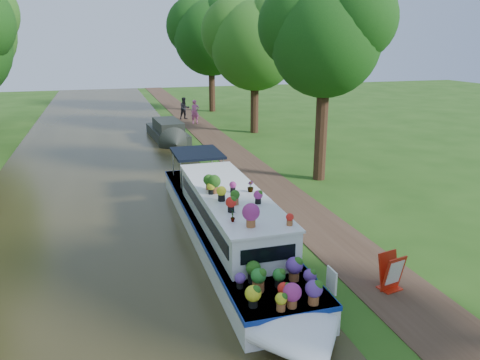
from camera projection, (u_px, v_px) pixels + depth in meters
name	position (u px, v px, depth m)	size (l,w,h in m)	color
ground	(264.00, 208.00, 18.41)	(100.00, 100.00, 0.00)	#224A12
canal_water	(106.00, 223.00, 16.78)	(10.00, 100.00, 0.02)	#2D2913
towpath	(292.00, 204.00, 18.73)	(2.20, 100.00, 0.03)	#412C1E
plant_boat	(231.00, 223.00, 14.59)	(2.29, 13.52, 2.23)	white
tree_near_overhang	(325.00, 34.00, 20.36)	(5.52, 5.28, 8.99)	black
tree_near_mid	(255.00, 38.00, 31.64)	(6.90, 6.60, 9.40)	black
tree_near_far	(211.00, 32.00, 41.44)	(7.59, 7.26, 10.30)	black
second_boat	(168.00, 132.00, 30.82)	(2.23, 6.74, 1.29)	black
sandwich_board	(391.00, 274.00, 12.20)	(0.65, 0.61, 0.98)	red
pedestrian_pink	(195.00, 112.00, 36.65)	(0.67, 0.44, 1.84)	#E15C9F
pedestrian_dark	(184.00, 108.00, 38.56)	(0.88, 0.68, 1.80)	black
verge_plant	(257.00, 199.00, 18.69)	(0.39, 0.34, 0.44)	#255D1C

